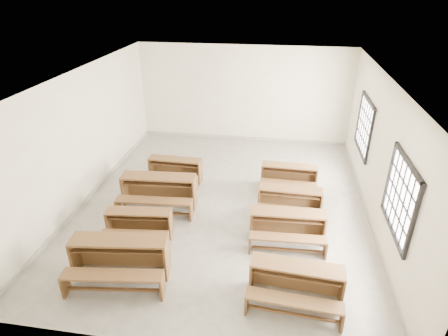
% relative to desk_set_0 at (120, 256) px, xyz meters
% --- Properties ---
extents(room, '(8.50, 8.50, 3.20)m').
position_rel_desk_set_0_xyz_m(room, '(1.62, 2.81, 1.67)').
color(room, gray).
rests_on(room, ground).
extents(desk_set_0, '(1.89, 1.14, 0.81)m').
position_rel_desk_set_0_xyz_m(desk_set_0, '(0.00, 0.00, 0.00)').
color(desk_set_0, brown).
rests_on(desk_set_0, ground).
extents(desk_set_1, '(1.47, 0.87, 0.63)m').
position_rel_desk_set_0_xyz_m(desk_set_1, '(-0.08, 1.21, -0.10)').
color(desk_set_1, brown).
rests_on(desk_set_1, ground).
extents(desk_set_2, '(1.86, 1.05, 0.81)m').
position_rel_desk_set_0_xyz_m(desk_set_2, '(-0.03, 2.46, 0.00)').
color(desk_set_2, brown).
rests_on(desk_set_2, ground).
extents(desk_set_3, '(1.48, 0.80, 0.66)m').
position_rel_desk_set_0_xyz_m(desk_set_3, '(0.01, 3.77, -0.09)').
color(desk_set_3, brown).
rests_on(desk_set_3, ground).
extents(desk_set_4, '(1.65, 0.94, 0.72)m').
position_rel_desk_set_0_xyz_m(desk_set_4, '(3.24, -0.10, -0.05)').
color(desk_set_4, brown).
rests_on(desk_set_4, ground).
extents(desk_set_5, '(1.60, 0.88, 0.71)m').
position_rel_desk_set_0_xyz_m(desk_set_5, '(3.09, 1.55, -0.06)').
color(desk_set_5, brown).
rests_on(desk_set_5, ground).
extents(desk_set_6, '(1.51, 0.82, 0.67)m').
position_rel_desk_set_0_xyz_m(desk_set_6, '(3.14, 2.61, -0.08)').
color(desk_set_6, brown).
rests_on(desk_set_6, ground).
extents(desk_set_7, '(1.49, 0.81, 0.66)m').
position_rel_desk_set_0_xyz_m(desk_set_7, '(3.12, 3.85, -0.09)').
color(desk_set_7, brown).
rests_on(desk_set_7, ground).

